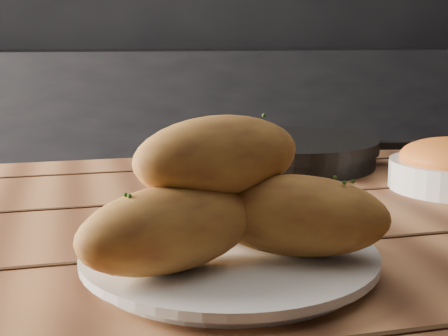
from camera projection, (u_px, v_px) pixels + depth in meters
counter at (192, 144)px, 3.03m from camera, size 2.80×0.60×0.90m
table at (257, 296)px, 0.75m from camera, size 1.65×0.83×0.75m
plate at (229, 258)px, 0.57m from camera, size 0.27×0.27×0.02m
bread_rolls at (224, 199)px, 0.56m from camera, size 0.30×0.25×0.12m
skillet at (292, 151)px, 1.03m from camera, size 0.42×0.29×0.05m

